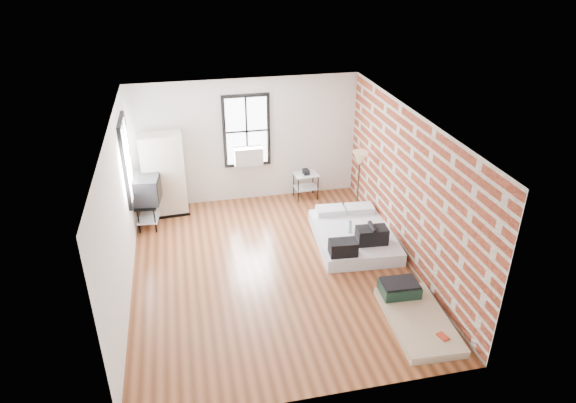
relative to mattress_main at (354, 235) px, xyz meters
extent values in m
plane|color=#562B16|center=(-1.74, -0.58, -0.17)|extent=(6.00, 6.00, 0.00)
cube|color=silver|center=(-1.74, 2.42, 1.23)|extent=(5.00, 0.01, 2.80)
cube|color=silver|center=(-1.74, -3.58, 1.23)|extent=(5.00, 0.01, 2.80)
cube|color=silver|center=(-4.24, -0.58, 1.23)|extent=(0.01, 6.00, 2.80)
cube|color=maroon|center=(0.76, -0.58, 1.23)|extent=(0.02, 6.00, 2.80)
cube|color=white|center=(-1.74, -0.58, 2.63)|extent=(5.00, 6.00, 0.01)
cube|color=white|center=(-1.74, 2.37, 1.48)|extent=(0.90, 0.02, 1.50)
cube|color=black|center=(-2.23, 2.39, 1.48)|extent=(0.07, 0.08, 1.64)
cube|color=black|center=(-1.26, 2.39, 1.48)|extent=(0.07, 0.08, 1.64)
cube|color=black|center=(-1.74, 2.39, 2.26)|extent=(0.90, 0.08, 0.07)
cube|color=black|center=(-1.74, 2.39, 0.69)|extent=(0.90, 0.08, 0.07)
cube|color=black|center=(-1.74, 2.36, 1.48)|extent=(0.04, 0.02, 1.50)
cube|color=black|center=(-1.74, 2.36, 1.48)|extent=(0.90, 0.02, 0.04)
cube|color=silver|center=(-1.74, 2.25, 0.95)|extent=(0.62, 0.30, 0.40)
cube|color=white|center=(-4.19, 1.22, 1.48)|extent=(0.02, 0.90, 1.50)
cube|color=black|center=(-4.21, 0.74, 1.48)|extent=(0.08, 0.07, 1.64)
cube|color=black|center=(-4.21, 1.71, 1.48)|extent=(0.08, 0.07, 1.64)
cube|color=black|center=(-4.21, 1.22, 2.26)|extent=(0.08, 0.90, 0.07)
cube|color=black|center=(-4.21, 1.22, 0.69)|extent=(0.08, 0.90, 0.07)
cube|color=black|center=(-4.18, 1.22, 1.48)|extent=(0.02, 0.04, 1.50)
cube|color=black|center=(-4.18, 1.22, 1.48)|extent=(0.02, 0.90, 0.04)
cube|color=silver|center=(0.01, 0.02, -0.04)|extent=(1.61, 2.09, 0.26)
cube|color=silver|center=(-0.25, 0.83, 0.15)|extent=(0.60, 0.41, 0.13)
cube|color=silver|center=(0.38, 0.78, 0.15)|extent=(0.60, 0.41, 0.13)
cube|color=black|center=(0.18, -0.46, 0.24)|extent=(0.60, 0.38, 0.31)
cylinder|color=black|center=(0.18, -0.46, 0.42)|extent=(0.11, 0.37, 0.08)
cube|color=black|center=(-0.47, -0.73, 0.22)|extent=(0.52, 0.35, 0.27)
cylinder|color=silver|center=(-0.10, -0.02, 0.20)|extent=(0.07, 0.07, 0.23)
cylinder|color=#1951B3|center=(-0.10, -0.02, 0.33)|extent=(0.04, 0.04, 0.03)
cube|color=tan|center=(0.21, -2.51, -0.11)|extent=(0.97, 1.73, 0.13)
cube|color=#153025|center=(0.15, -1.89, 0.06)|extent=(0.64, 0.47, 0.20)
cube|color=black|center=(0.15, -1.89, 0.17)|extent=(0.61, 0.44, 0.04)
cube|color=#B5341C|center=(0.36, -3.01, -0.03)|extent=(0.16, 0.20, 0.02)
cube|color=black|center=(-3.60, 2.07, -0.14)|extent=(0.95, 0.58, 0.06)
cube|color=beige|center=(-3.60, 2.07, 0.77)|extent=(0.91, 0.54, 1.77)
cylinder|color=black|center=(-0.67, 1.95, 0.12)|extent=(0.02, 0.02, 0.59)
cylinder|color=black|center=(-0.20, 1.98, 0.12)|extent=(0.02, 0.02, 0.59)
cylinder|color=black|center=(-0.70, 2.31, 0.12)|extent=(0.02, 0.02, 0.59)
cylinder|color=black|center=(-0.22, 2.34, 0.12)|extent=(0.02, 0.02, 0.59)
cube|color=silver|center=(-0.45, 2.14, 0.42)|extent=(0.57, 0.47, 0.02)
cube|color=silver|center=(-0.45, 2.14, 0.09)|extent=(0.54, 0.44, 0.02)
cube|color=black|center=(-0.45, 2.14, 0.48)|extent=(0.14, 0.20, 0.11)
cylinder|color=black|center=(0.41, 1.01, -0.16)|extent=(0.22, 0.22, 0.03)
cylinder|color=black|center=(0.41, 1.01, 0.50)|extent=(0.03, 0.03, 1.30)
cone|color=tan|center=(0.41, 1.01, 1.19)|extent=(0.32, 0.32, 0.29)
cylinder|color=black|center=(-4.16, 1.30, 0.10)|extent=(0.03, 0.03, 0.54)
cylinder|color=black|center=(-3.84, 1.26, 0.10)|extent=(0.03, 0.03, 0.54)
cylinder|color=black|center=(-4.09, 1.95, 0.10)|extent=(0.03, 0.03, 0.54)
cylinder|color=black|center=(-3.76, 1.91, 0.10)|extent=(0.03, 0.03, 0.54)
cube|color=black|center=(-3.96, 1.60, 0.37)|extent=(0.53, 0.83, 0.03)
cube|color=silver|center=(-3.96, 1.60, 0.04)|extent=(0.50, 0.81, 0.02)
cube|color=black|center=(-3.96, 1.60, 0.66)|extent=(0.62, 0.69, 0.54)
cube|color=black|center=(-3.69, 1.57, 0.66)|extent=(0.08, 0.52, 0.44)
camera|label=1|loc=(-3.13, -8.23, 5.23)|focal=32.00mm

